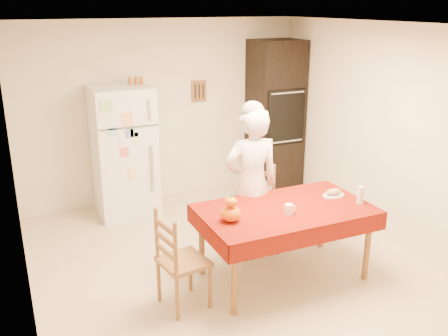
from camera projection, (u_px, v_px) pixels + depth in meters
floor at (230, 265)px, 5.38m from camera, size 4.50×4.50×0.00m
room_shell at (230, 118)px, 4.87m from camera, size 4.02×4.52×2.51m
refrigerator at (124, 152)px, 6.48m from camera, size 0.75×0.74×1.70m
oven_cabinet at (275, 116)px, 7.34m from camera, size 0.70×0.62×2.20m
dining_table at (285, 215)px, 4.95m from camera, size 1.70×1.00×0.76m
chair_far at (259, 205)px, 5.66m from camera, size 0.53×0.52×0.95m
chair_left at (177, 258)px, 4.49m from camera, size 0.46×0.48×0.95m
seated_woman at (251, 185)px, 5.31m from camera, size 0.66×0.47×1.69m
coffee_mug at (289, 209)px, 4.77m from camera, size 0.08×0.08×0.10m
pumpkin_lower at (231, 214)px, 4.61m from camera, size 0.19×0.19×0.14m
pumpkin_upper at (231, 202)px, 4.58m from camera, size 0.12×0.12×0.09m
wine_glass at (360, 195)px, 5.02m from camera, size 0.07×0.07×0.18m
bread_plate at (333, 195)px, 5.22m from camera, size 0.24×0.24×0.02m
bread_loaf at (334, 192)px, 5.21m from camera, size 0.18×0.10×0.06m
spice_jar_left at (130, 81)px, 6.30m from camera, size 0.05×0.05×0.10m
spice_jar_mid at (136, 81)px, 6.33m from camera, size 0.05×0.05×0.10m
spice_jar_right at (141, 80)px, 6.36m from camera, size 0.05×0.05×0.10m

